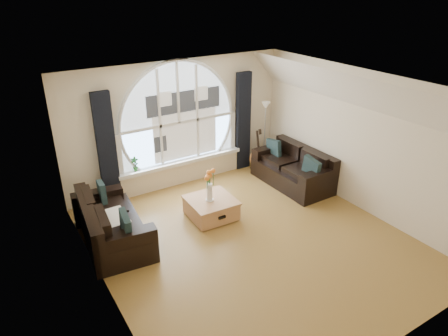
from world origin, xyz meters
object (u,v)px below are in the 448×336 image
sofa_left (112,222)px  coffee_chest (211,207)px  vase_flowers (209,182)px  guitar (256,149)px  potted_plant (135,164)px  sofa_right (293,168)px  floor_lamp (264,135)px

sofa_left → coffee_chest: size_ratio=2.14×
coffee_chest → vase_flowers: (-0.04, -0.02, 0.56)m
coffee_chest → guitar: bearing=34.5°
sofa_left → coffee_chest: 1.86m
vase_flowers → potted_plant: vase_flowers is taller
sofa_right → coffee_chest: size_ratio=2.14×
coffee_chest → floor_lamp: (2.27, 1.36, 0.59)m
sofa_left → guitar: guitar is taller
floor_lamp → potted_plant: (-3.15, 0.23, -0.09)m
coffee_chest → vase_flowers: size_ratio=1.22×
vase_flowers → guitar: (2.02, 1.28, -0.24)m
sofa_right → potted_plant: (-3.09, 1.35, 0.31)m
sofa_right → potted_plant: size_ratio=5.82×
guitar → potted_plant: guitar is taller
coffee_chest → guitar: 2.36m
floor_lamp → potted_plant: bearing=175.9°
floor_lamp → guitar: size_ratio=1.51×
sofa_right → guitar: bearing=102.4°
guitar → sofa_left: bearing=-163.3°
sofa_right → coffee_chest: sofa_right is taller
coffee_chest → floor_lamp: size_ratio=0.54×
sofa_right → guitar: 1.06m
floor_lamp → potted_plant: 3.16m
sofa_right → vase_flowers: vase_flowers is taller
vase_flowers → potted_plant: 1.82m
sofa_right → coffee_chest: 2.23m
sofa_left → sofa_right: bearing=6.7°
guitar → floor_lamp: bearing=19.7°
sofa_right → potted_plant: potted_plant is taller
sofa_left → potted_plant: (0.97, 1.39, 0.31)m
sofa_right → potted_plant: bearing=155.8°
vase_flowers → potted_plant: (-0.84, 1.61, -0.06)m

